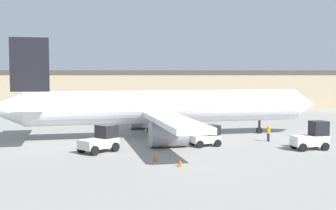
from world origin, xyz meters
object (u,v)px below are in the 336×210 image
(belt_loader_truck, at_px, (207,136))
(safety_cone_far, at_px, (180,163))
(pushback_tug, at_px, (101,140))
(ground_crew_worker, at_px, (268,133))
(safety_cone_near, at_px, (155,158))
(airplane, at_px, (160,108))
(baggage_tug, at_px, (313,137))

(belt_loader_truck, distance_m, safety_cone_far, 9.42)
(pushback_tug, relative_size, safety_cone_far, 6.65)
(ground_crew_worker, relative_size, safety_cone_near, 3.01)
(safety_cone_far, bearing_deg, pushback_tug, 136.17)
(ground_crew_worker, relative_size, pushback_tug, 0.45)
(belt_loader_truck, xyz_separation_m, pushback_tug, (-9.69, -2.63, 0.12))
(airplane, distance_m, pushback_tug, 10.43)
(airplane, bearing_deg, baggage_tug, -42.19)
(baggage_tug, relative_size, safety_cone_near, 6.09)
(ground_crew_worker, bearing_deg, safety_cone_near, -115.90)
(pushback_tug, bearing_deg, baggage_tug, -45.54)
(ground_crew_worker, relative_size, baggage_tug, 0.49)
(safety_cone_near, distance_m, safety_cone_far, 2.70)
(belt_loader_truck, bearing_deg, airplane, 107.14)
(safety_cone_far, bearing_deg, safety_cone_near, 133.31)
(airplane, bearing_deg, safety_cone_near, -103.66)
(airplane, distance_m, baggage_tug, 16.09)
(airplane, height_order, pushback_tug, airplane)
(ground_crew_worker, height_order, safety_cone_far, ground_crew_worker)
(safety_cone_near, bearing_deg, pushback_tug, 137.41)
(ground_crew_worker, relative_size, safety_cone_far, 3.01)
(baggage_tug, bearing_deg, ground_crew_worker, 109.23)
(airplane, distance_m, belt_loader_truck, 7.72)
(ground_crew_worker, height_order, baggage_tug, baggage_tug)
(ground_crew_worker, height_order, belt_loader_truck, belt_loader_truck)
(safety_cone_near, height_order, safety_cone_far, same)
(baggage_tug, bearing_deg, safety_cone_far, -162.69)
(ground_crew_worker, relative_size, belt_loader_truck, 0.55)
(airplane, xyz_separation_m, safety_cone_near, (-0.82, -12.89, -2.87))
(airplane, bearing_deg, safety_cone_far, -96.06)
(airplane, height_order, baggage_tug, airplane)
(ground_crew_worker, bearing_deg, safety_cone_far, -105.50)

